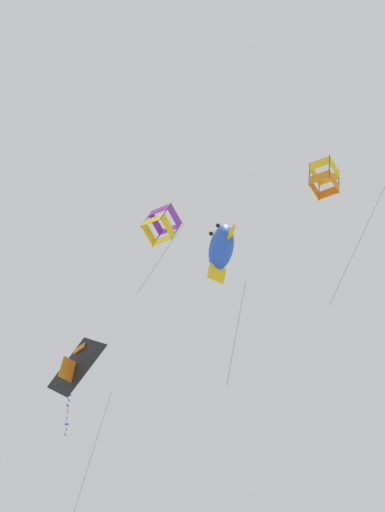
{
  "coord_description": "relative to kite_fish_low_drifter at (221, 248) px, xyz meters",
  "views": [
    {
      "loc": [
        34.17,
        2.68,
        0.5
      ],
      "look_at": [
        3.49,
        1.81,
        21.78
      ],
      "focal_mm": 64.13,
      "sensor_mm": 36.0,
      "label": 1
    }
  ],
  "objects": [
    {
      "name": "kite_box_far_centre",
      "position": [
        -1.53,
        4.28,
        4.45
      ],
      "size": [
        3.41,
        3.16,
        8.48
      ],
      "rotation": [
        0.22,
        0.0,
        4.18
      ],
      "color": "yellow"
    },
    {
      "name": "kite_box_mid_left",
      "position": [
        -3.8,
        -2.47,
        3.94
      ],
      "size": [
        2.47,
        1.84,
        5.36
      ],
      "rotation": [
        0.52,
        0.0,
        4.17
      ],
      "color": "purple"
    },
    {
      "name": "kite_delta_near_right",
      "position": [
        -7.96,
        -6.45,
        -0.63
      ],
      "size": [
        3.4,
        2.96,
        10.69
      ],
      "rotation": [
        0.18,
        0.0,
        3.83
      ],
      "color": "black"
    },
    {
      "name": "kite_fish_low_drifter",
      "position": [
        0.0,
        0.0,
        0.0
      ],
      "size": [
        2.05,
        1.63,
        7.28
      ],
      "rotation": [
        0.18,
        0.0,
        3.62
      ],
      "color": "blue"
    }
  ]
}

